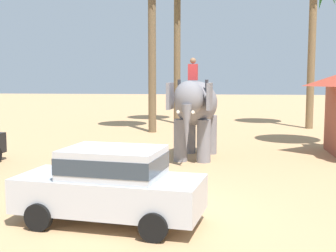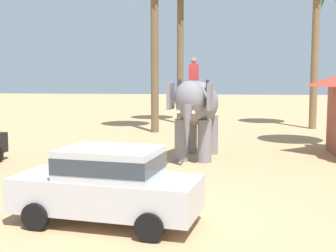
% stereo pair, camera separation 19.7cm
% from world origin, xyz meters
% --- Properties ---
extents(ground_plane, '(120.00, 120.00, 0.00)m').
position_xyz_m(ground_plane, '(0.00, 0.00, 0.00)').
color(ground_plane, tan).
extents(car_sedan_foreground, '(4.33, 2.38, 1.70)m').
position_xyz_m(car_sedan_foreground, '(-0.67, -1.00, 0.93)').
color(car_sedan_foreground, '#B7BABF').
rests_on(car_sedan_foreground, ground).
extents(elephant_with_mahout, '(2.02, 3.97, 3.88)m').
position_xyz_m(elephant_with_mahout, '(0.92, 6.99, 1.99)').
color(elephant_with_mahout, slate).
rests_on(elephant_with_mahout, ground).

